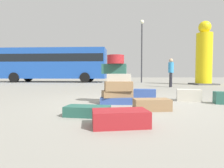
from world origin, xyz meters
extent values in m
plane|color=gray|center=(0.00, 0.00, 0.00)|extent=(80.00, 80.00, 0.00)
cube|color=#334F99|center=(-0.39, -0.04, 0.08)|extent=(0.82, 0.50, 0.16)
cube|color=olive|center=(-0.37, -0.01, 0.24)|extent=(0.78, 0.49, 0.16)
cube|color=olive|center=(-0.34, -0.07, 0.44)|extent=(0.69, 0.40, 0.23)
cube|color=beige|center=(-0.31, 0.04, 0.65)|extent=(0.64, 0.42, 0.19)
cube|color=#26594C|center=(-0.43, 0.08, 0.86)|extent=(0.66, 0.43, 0.25)
cylinder|color=maroon|center=(-0.41, -0.02, 1.09)|extent=(0.42, 0.42, 0.21)
cube|color=#334F99|center=(0.59, 1.02, 0.14)|extent=(0.73, 0.47, 0.27)
cube|color=#26594C|center=(-1.01, -1.38, 0.09)|extent=(0.83, 0.54, 0.18)
cube|color=maroon|center=(-0.51, -2.04, 0.11)|extent=(0.80, 0.49, 0.23)
cube|color=olive|center=(0.25, -0.94, 0.12)|extent=(0.73, 0.38, 0.23)
cube|color=beige|center=(1.64, 0.31, 0.16)|extent=(0.72, 0.59, 0.32)
cylinder|color=black|center=(3.33, 5.88, 0.41)|extent=(0.12, 0.12, 0.83)
cylinder|color=black|center=(3.21, 5.69, 0.41)|extent=(0.12, 0.12, 0.83)
cylinder|color=#338CCC|center=(3.27, 5.79, 1.12)|extent=(0.30, 0.30, 0.59)
sphere|color=tan|center=(3.27, 5.79, 1.53)|extent=(0.22, 0.22, 0.22)
cylinder|color=yellow|center=(6.55, 8.10, 1.81)|extent=(1.09, 1.09, 3.62)
sphere|color=yellow|center=(6.55, 8.10, 4.04)|extent=(0.85, 0.85, 0.85)
cube|color=#4C4C4C|center=(6.55, 8.10, 0.05)|extent=(1.52, 1.52, 0.10)
cube|color=#1E4CA5|center=(-5.19, 13.52, 1.75)|extent=(10.17, 3.66, 2.80)
cube|color=black|center=(-5.19, 13.52, 2.24)|extent=(9.98, 3.66, 0.70)
cylinder|color=black|center=(-1.83, 14.37, 0.45)|extent=(0.92, 0.35, 0.90)
cylinder|color=black|center=(-2.13, 11.89, 0.45)|extent=(0.92, 0.35, 0.90)
cylinder|color=black|center=(-8.25, 15.14, 0.45)|extent=(0.92, 0.35, 0.90)
cylinder|color=black|center=(-8.55, 12.66, 0.45)|extent=(0.92, 0.35, 0.90)
cylinder|color=#333338|center=(2.94, 11.83, 2.63)|extent=(0.12, 0.12, 5.26)
sphere|color=#F2F2CC|center=(2.94, 11.83, 5.38)|extent=(0.36, 0.36, 0.36)
camera|label=1|loc=(-0.80, -4.59, 0.73)|focal=29.65mm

